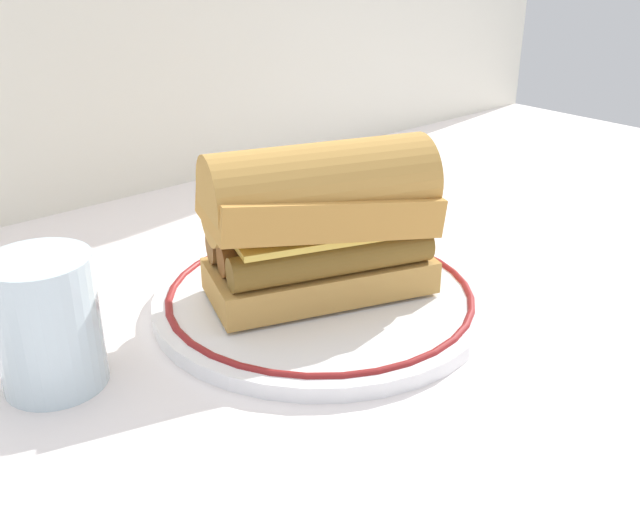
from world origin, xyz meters
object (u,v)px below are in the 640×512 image
at_px(plate, 320,298).
at_px(sausage_sandwich, 320,219).
at_px(salt_shaker, 409,178).
at_px(drinking_glass, 49,330).

relative_size(plate, sausage_sandwich, 1.38).
bearing_deg(sausage_sandwich, salt_shaker, 45.31).
distance_m(drinking_glass, salt_shaker, 0.43).
relative_size(plate, salt_shaker, 3.57).
bearing_deg(drinking_glass, salt_shaker, 9.63).
xyz_separation_m(sausage_sandwich, salt_shaker, (0.22, 0.11, -0.04)).
height_order(sausage_sandwich, salt_shaker, sausage_sandwich).
height_order(plate, sausage_sandwich, sausage_sandwich).
xyz_separation_m(sausage_sandwich, drinking_glass, (-0.21, 0.03, -0.04)).
height_order(sausage_sandwich, drinking_glass, sausage_sandwich).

